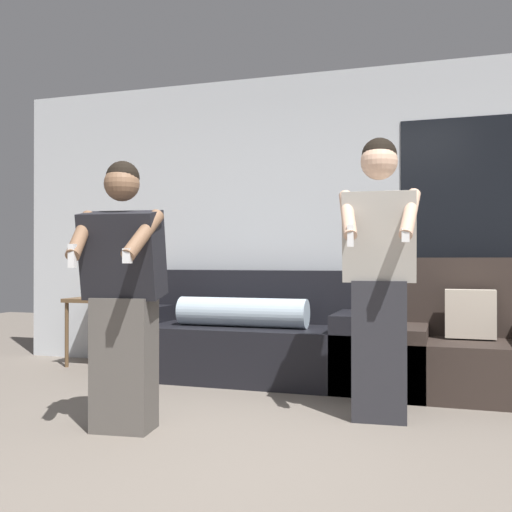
{
  "coord_description": "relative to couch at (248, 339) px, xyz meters",
  "views": [
    {
      "loc": [
        1.02,
        -2.49,
        1.01
      ],
      "look_at": [
        -0.09,
        0.98,
        1.03
      ],
      "focal_mm": 42.0,
      "sensor_mm": 36.0,
      "label": 1
    }
  ],
  "objects": [
    {
      "name": "side_table",
      "position": [
        -1.54,
        0.16,
        0.23
      ],
      "size": [
        0.57,
        0.5,
        0.79
      ],
      "color": "brown",
      "rests_on": "ground_plane"
    },
    {
      "name": "couch",
      "position": [
        0.0,
        0.0,
        0.0
      ],
      "size": [
        2.13,
        0.88,
        0.91
      ],
      "color": "black",
      "rests_on": "ground_plane"
    },
    {
      "name": "ground_plane",
      "position": [
        0.6,
        -2.35,
        -0.32
      ],
      "size": [
        14.0,
        14.0,
        0.0
      ],
      "primitive_type": "plane",
      "color": "slate"
    },
    {
      "name": "armchair",
      "position": [
        1.79,
        -0.11,
        0.0
      ],
      "size": [
        0.96,
        0.82,
        1.02
      ],
      "color": "#332823",
      "rests_on": "ground_plane"
    },
    {
      "name": "wall_back",
      "position": [
        0.62,
        0.47,
        1.03
      ],
      "size": [
        6.28,
        0.07,
        2.7
      ],
      "color": "silver",
      "rests_on": "ground_plane"
    },
    {
      "name": "person_left",
      "position": [
        -0.19,
        -1.74,
        0.46
      ],
      "size": [
        0.52,
        0.53,
        1.59
      ],
      "color": "#56514C",
      "rests_on": "ground_plane"
    },
    {
      "name": "person_right",
      "position": [
        1.22,
        -1.04,
        0.58
      ],
      "size": [
        0.51,
        0.5,
        1.77
      ],
      "color": "#28282D",
      "rests_on": "ground_plane"
    }
  ]
}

